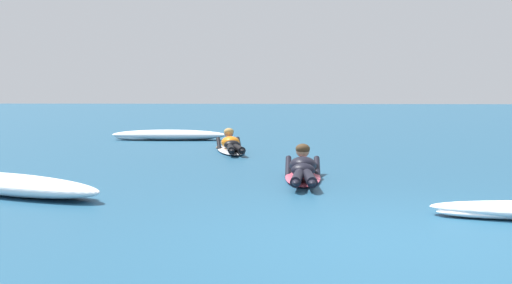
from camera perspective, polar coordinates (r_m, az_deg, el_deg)
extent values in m
plane|color=navy|center=(15.43, 7.45, -0.28)|extent=(120.00, 120.00, 0.00)
ellipsoid|color=#E54C66|center=(9.26, 4.27, -3.16)|extent=(0.53, 2.05, 0.07)
ellipsoid|color=#E54C66|center=(10.23, 4.22, -2.39)|extent=(0.19, 0.20, 0.06)
ellipsoid|color=black|center=(9.29, 4.27, -2.11)|extent=(0.41, 0.62, 0.34)
ellipsoid|color=black|center=(8.94, 4.29, -2.57)|extent=(0.34, 0.28, 0.20)
cylinder|color=black|center=(8.36, 3.78, -3.26)|extent=(0.18, 0.89, 0.14)
ellipsoid|color=black|center=(7.92, 3.61, -3.68)|extent=(0.10, 0.22, 0.08)
cylinder|color=black|center=(8.36, 4.88, -3.26)|extent=(0.20, 0.89, 0.14)
ellipsoid|color=black|center=(7.92, 5.11, -3.69)|extent=(0.10, 0.22, 0.08)
cylinder|color=black|center=(9.64, 2.95, -2.35)|extent=(0.10, 0.57, 0.33)
sphere|color=tan|center=(10.03, 2.97, -2.66)|extent=(0.09, 0.09, 0.09)
cylinder|color=black|center=(9.63, 5.57, -2.37)|extent=(0.10, 0.57, 0.33)
sphere|color=tan|center=(9.99, 5.50, -2.70)|extent=(0.09, 0.09, 0.09)
sphere|color=tan|center=(9.64, 4.26, -0.78)|extent=(0.21, 0.21, 0.21)
ellipsoid|color=#47331E|center=(9.62, 4.26, -0.62)|extent=(0.22, 0.20, 0.16)
ellipsoid|color=silver|center=(13.57, -2.32, -0.74)|extent=(1.00, 2.34, 0.07)
ellipsoid|color=silver|center=(14.65, -2.72, -0.32)|extent=(0.23, 0.24, 0.06)
ellipsoid|color=orange|center=(13.61, -2.34, -0.03)|extent=(0.52, 0.68, 0.34)
ellipsoid|color=black|center=(13.25, -2.19, -0.28)|extent=(0.39, 0.34, 0.20)
cylinder|color=black|center=(12.69, -2.31, -0.62)|extent=(0.26, 0.84, 0.14)
ellipsoid|color=black|center=(12.27, -2.23, -0.79)|extent=(0.14, 0.24, 0.08)
cylinder|color=black|center=(12.70, -1.59, -0.61)|extent=(0.36, 0.84, 0.14)
ellipsoid|color=black|center=(12.30, -1.27, -0.78)|extent=(0.14, 0.24, 0.08)
cylinder|color=black|center=(13.94, -3.37, -0.26)|extent=(0.21, 0.57, 0.33)
sphere|color=#8C6647|center=(14.31, -3.49, -0.53)|extent=(0.09, 0.09, 0.09)
cylinder|color=black|center=(13.96, -1.57, -0.24)|extent=(0.21, 0.57, 0.33)
sphere|color=#8C6647|center=(14.31, -1.72, -0.53)|extent=(0.09, 0.09, 0.09)
sphere|color=#8C6647|center=(13.96, -2.49, 0.84)|extent=(0.21, 0.21, 0.21)
ellipsoid|color=#AD894C|center=(13.94, -2.48, 0.96)|extent=(0.26, 0.24, 0.16)
ellipsoid|color=white|center=(6.80, 20.77, -6.09)|extent=(1.16, 0.44, 0.10)
ellipsoid|color=white|center=(17.07, -7.90, 0.64)|extent=(3.12, 0.82, 0.28)
ellipsoid|color=white|center=(17.05, -5.28, 0.52)|extent=(1.17, 0.62, 0.20)
ellipsoid|color=white|center=(17.19, -10.99, 0.42)|extent=(1.16, 0.53, 0.15)
ellipsoid|color=white|center=(8.41, -21.70, -3.58)|extent=(2.99, 1.79, 0.26)
ellipsoid|color=white|center=(7.93, -17.66, -4.23)|extent=(1.12, 0.56, 0.18)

